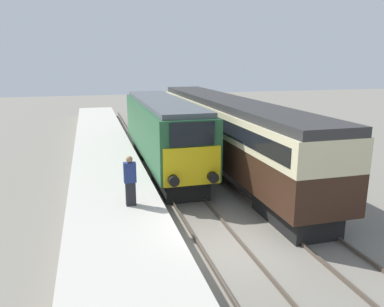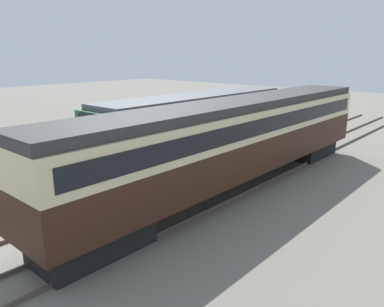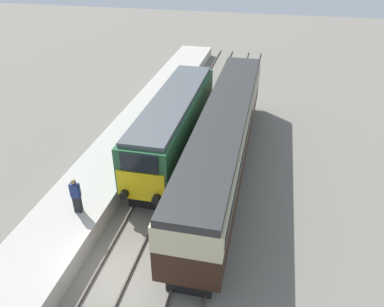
% 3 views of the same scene
% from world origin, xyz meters
% --- Properties ---
extents(ground_plane, '(120.00, 120.00, 0.00)m').
position_xyz_m(ground_plane, '(0.00, 0.00, 0.00)').
color(ground_plane, slate).
extents(platform_left, '(3.50, 50.00, 0.96)m').
position_xyz_m(platform_left, '(-3.30, 8.00, 0.48)').
color(platform_left, '#B7B2A8').
rests_on(platform_left, ground_plane).
extents(rails_near_track, '(1.51, 60.00, 0.14)m').
position_xyz_m(rails_near_track, '(0.00, 5.00, 0.07)').
color(rails_near_track, '#4C4238').
rests_on(rails_near_track, ground_plane).
extents(rails_far_track, '(1.50, 60.00, 0.14)m').
position_xyz_m(rails_far_track, '(3.40, 5.00, 0.07)').
color(rails_far_track, '#4C4238').
rests_on(rails_far_track, ground_plane).
extents(locomotive, '(2.70, 13.21, 3.99)m').
position_xyz_m(locomotive, '(0.00, 10.25, 2.21)').
color(locomotive, black).
rests_on(locomotive, ground_plane).
extents(passenger_carriage, '(2.75, 19.85, 4.08)m').
position_xyz_m(passenger_carriage, '(3.40, 9.06, 2.48)').
color(passenger_carriage, black).
rests_on(passenger_carriage, ground_plane).
extents(person_on_platform, '(0.44, 0.26, 1.86)m').
position_xyz_m(person_on_platform, '(-2.74, 2.41, 1.90)').
color(person_on_platform, black).
rests_on(person_on_platform, platform_left).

